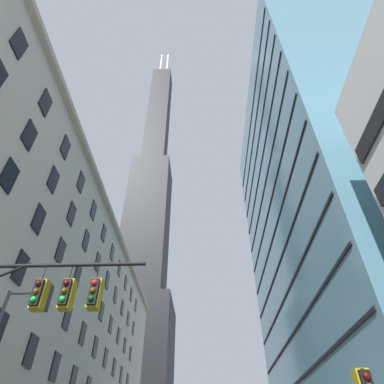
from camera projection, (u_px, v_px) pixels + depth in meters
station_building at (19, 318)px, 37.32m from camera, size 17.34×71.12×29.31m
dark_skyscraper at (144, 254)px, 114.91m from camera, size 22.26×22.26×202.11m
glass_office_midrise at (332, 214)px, 43.01m from camera, size 16.38×37.03×54.32m
traffic_signal_mast at (21, 314)px, 10.75m from camera, size 7.24×0.63×7.30m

